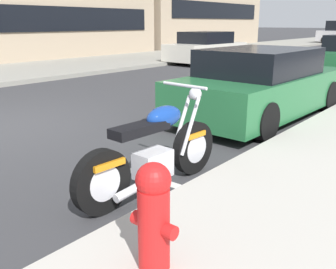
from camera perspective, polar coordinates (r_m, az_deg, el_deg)
name	(u,v)px	position (r m, az deg, el deg)	size (l,w,h in m)	color
ground_plane	(1,127)	(7.33, -23.87, 1.02)	(260.00, 260.00, 0.00)	#333335
sidewalk_far_curb	(160,57)	(19.99, -1.24, 11.62)	(120.00, 5.00, 0.14)	gray
parking_stall_stripe	(145,175)	(4.62, -3.46, -6.16)	(0.12, 2.20, 0.01)	silver
parked_motorcycle	(154,153)	(4.08, -2.06, -2.80)	(2.04, 0.62, 1.12)	black
parked_car_second_in_row	(262,85)	(7.51, 13.92, 7.23)	(4.25, 1.88, 1.32)	#236638
car_opposite_curb	(206,48)	(17.67, 5.75, 12.80)	(4.18, 1.98, 1.39)	beige
fire_hydrant	(154,214)	(2.60, -2.17, -11.84)	(0.24, 0.36, 0.78)	red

